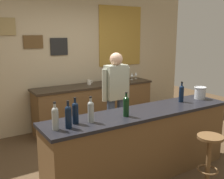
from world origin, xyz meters
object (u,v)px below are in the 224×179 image
object	(u,v)px
wine_bottle_b	(68,116)
wine_bottle_f	(181,93)
wine_glass_a	(132,75)
coffee_mug	(89,82)
wine_glass_b	(136,74)
wine_bottle_d	(91,111)
wine_bottle_e	(126,106)
ice_bucket	(200,93)
wine_bottle_a	(55,117)
bar_stool	(209,152)
bartender	(116,94)
wine_bottle_c	(75,112)

from	to	relation	value
wine_bottle_b	wine_bottle_f	xyz separation A→B (m)	(1.87, 0.15, 0.00)
wine_bottle_f	wine_glass_a	world-z (taller)	wine_bottle_f
wine_bottle_f	coffee_mug	size ratio (longest dim) A/B	2.45
wine_glass_b	wine_glass_a	bearing A→B (deg)	-157.10
wine_bottle_d	wine_bottle_f	xyz separation A→B (m)	(1.57, 0.10, 0.00)
wine_bottle_b	wine_bottle_d	bearing A→B (deg)	8.00
wine_bottle_b	wine_bottle_d	size ratio (longest dim) A/B	1.00
wine_bottle_b	wine_bottle_e	world-z (taller)	same
wine_bottle_b	ice_bucket	world-z (taller)	wine_bottle_b
wine_bottle_a	coffee_mug	world-z (taller)	wine_bottle_a
bar_stool	wine_bottle_a	size ratio (longest dim) A/B	2.22
bartender	wine_bottle_b	size ratio (longest dim) A/B	5.29
bartender	ice_bucket	distance (m)	1.33
wine_bottle_a	wine_bottle_c	xyz separation A→B (m)	(0.26, 0.07, 0.00)
bartender	wine_glass_a	xyz separation A→B (m)	(1.16, 1.13, 0.07)
wine_bottle_b	wine_bottle_c	size ratio (longest dim) A/B	1.00
wine_bottle_f	ice_bucket	bearing A→B (deg)	-2.80
bartender	wine_bottle_d	world-z (taller)	bartender
wine_bottle_b	ice_bucket	xyz separation A→B (m)	(2.26, 0.13, -0.04)
bartender	wine_bottle_d	bearing A→B (deg)	-135.08
bar_stool	coffee_mug	xyz separation A→B (m)	(-0.25, 2.77, 0.49)
bar_stool	wine_bottle_b	distance (m)	1.83
bartender	ice_bucket	world-z (taller)	bartender
wine_bottle_d	wine_glass_a	size ratio (longest dim) A/B	1.97
wine_bottle_a	wine_bottle_f	bearing A→B (deg)	3.49
wine_bottle_b	wine_glass_a	xyz separation A→B (m)	(2.43, 2.16, -0.05)
bar_stool	coffee_mug	size ratio (longest dim) A/B	5.44
bartender	coffee_mug	bearing A→B (deg)	84.80
bar_stool	wine_bottle_a	xyz separation A→B (m)	(-1.77, 0.61, 0.60)
wine_glass_b	wine_bottle_f	bearing A→B (deg)	-109.41
wine_bottle_e	wine_glass_a	size ratio (longest dim) A/B	1.97
bar_stool	wine_glass_a	distance (m)	2.91
bar_stool	wine_bottle_e	xyz separation A→B (m)	(-0.86, 0.60, 0.60)
wine_bottle_d	wine_bottle_e	size ratio (longest dim) A/B	1.00
wine_bottle_f	coffee_mug	bearing A→B (deg)	103.36
wine_glass_a	wine_glass_b	size ratio (longest dim) A/B	1.00
ice_bucket	wine_bottle_b	bearing A→B (deg)	-176.78
bar_stool	wine_bottle_e	world-z (taller)	wine_bottle_e
wine_bottle_b	wine_bottle_e	xyz separation A→B (m)	(0.77, 0.01, 0.00)
wine_bottle_d	ice_bucket	world-z (taller)	wine_bottle_d
wine_bottle_b	coffee_mug	xyz separation A→B (m)	(1.38, 2.18, -0.11)
bar_stool	wine_bottle_e	size ratio (longest dim) A/B	2.22
wine_bottle_e	wine_bottle_a	bearing A→B (deg)	179.12
wine_bottle_c	wine_bottle_e	distance (m)	0.65
wine_glass_a	wine_glass_b	bearing A→B (deg)	22.90
wine_bottle_f	wine_glass_a	distance (m)	2.09
wine_glass_b	wine_bottle_d	bearing A→B (deg)	-136.53
wine_bottle_b	wine_glass_b	distance (m)	3.42
wine_bottle_e	ice_bucket	distance (m)	1.49
wine_bottle_d	wine_bottle_e	bearing A→B (deg)	-3.80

